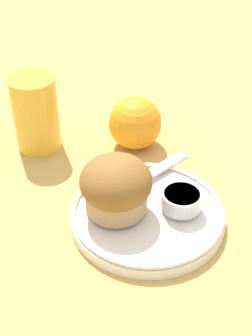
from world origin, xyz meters
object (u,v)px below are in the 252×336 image
(muffin, at_px, (116,186))
(orange_fruit, at_px, (135,123))
(butter_knife, at_px, (142,179))
(juice_glass, at_px, (36,114))

(muffin, relative_size, orange_fruit, 1.10)
(orange_fruit, bearing_deg, muffin, -117.83)
(muffin, xyz_separation_m, butter_knife, (0.05, 0.04, -0.03))
(butter_knife, bearing_deg, muffin, -163.19)
(muffin, height_order, butter_knife, muffin)
(butter_knife, xyz_separation_m, juice_glass, (-0.11, 0.15, 0.03))
(butter_knife, relative_size, orange_fruit, 2.05)
(muffin, bearing_deg, orange_fruit, 62.17)
(orange_fruit, xyz_separation_m, juice_glass, (-0.14, 0.05, 0.02))
(butter_knife, distance_m, juice_glass, 0.19)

